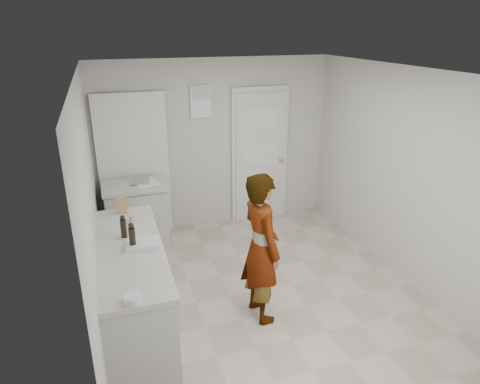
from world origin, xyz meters
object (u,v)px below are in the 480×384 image
object	(u,v)px
spice_jar	(132,220)
oil_cruet_b	(132,237)
oil_cruet_a	(123,227)
egg_bowl	(133,299)
person	(261,248)
baking_dish	(143,244)
cake_mix_box	(122,205)

from	to	relation	value
spice_jar	oil_cruet_b	xyz separation A→B (m)	(-0.04, -0.59, 0.09)
oil_cruet_a	egg_bowl	size ratio (longest dim) A/B	1.67
person	egg_bowl	world-z (taller)	person
baking_dish	person	bearing A→B (deg)	-8.85
person	oil_cruet_a	distance (m)	1.40
person	spice_jar	world-z (taller)	person
baking_dish	egg_bowl	xyz separation A→B (m)	(-0.17, -0.87, 0.00)
spice_jar	egg_bowl	size ratio (longest dim) A/B	0.58
oil_cruet_b	egg_bowl	distance (m)	0.85
oil_cruet_b	egg_bowl	world-z (taller)	oil_cruet_b
cake_mix_box	oil_cruet_a	distance (m)	0.61
baking_dish	oil_cruet_b	bearing A→B (deg)	-162.60
cake_mix_box	oil_cruet_a	size ratio (longest dim) A/B	0.79
baking_dish	egg_bowl	world-z (taller)	same
spice_jar	oil_cruet_b	distance (m)	0.60
oil_cruet_a	person	bearing A→B (deg)	-18.25
baking_dish	spice_jar	bearing A→B (deg)	95.99
oil_cruet_a	baking_dish	bearing A→B (deg)	-57.77
cake_mix_box	spice_jar	distance (m)	0.32
cake_mix_box	egg_bowl	bearing A→B (deg)	-89.14
cake_mix_box	baking_dish	xyz separation A→B (m)	(0.14, -0.86, -0.07)
cake_mix_box	egg_bowl	xyz separation A→B (m)	(-0.03, -1.74, -0.07)
cake_mix_box	spice_jar	bearing A→B (deg)	-72.62
person	baking_dish	size ratio (longest dim) A/B	4.60
spice_jar	oil_cruet_b	world-z (taller)	oil_cruet_b
cake_mix_box	spice_jar	size ratio (longest dim) A/B	2.28
person	cake_mix_box	distance (m)	1.67
baking_dish	cake_mix_box	bearing A→B (deg)	99.34
person	cake_mix_box	xyz separation A→B (m)	(-1.29, 1.04, 0.22)
spice_jar	oil_cruet_a	world-z (taller)	oil_cruet_a
egg_bowl	oil_cruet_b	bearing A→B (deg)	84.75
egg_bowl	person	bearing A→B (deg)	27.72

